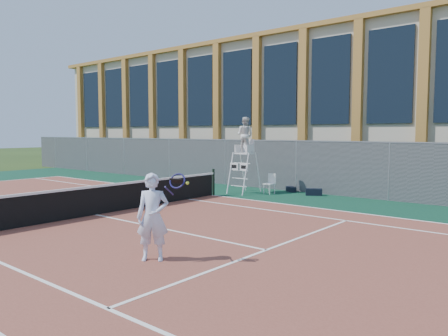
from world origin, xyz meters
The scene contains 12 objects.
ground centered at (0.00, 0.00, 0.00)m, with size 120.00×120.00×0.00m, color #233814.
apron centered at (0.00, 1.00, 0.01)m, with size 36.00×20.00×0.01m, color #0B3224.
tennis_court centered at (0.00, 0.00, 0.02)m, with size 23.77×10.97×0.02m, color brown.
tennis_net centered at (0.00, 0.00, 0.54)m, with size 0.10×11.30×1.10m.
fence centered at (0.00, 8.80, 1.10)m, with size 40.00×0.06×2.20m, color #595E60, non-canonical shape.
hedge centered at (0.00, 10.00, 1.10)m, with size 40.00×1.40×2.20m, color black.
building centered at (0.00, 17.95, 4.15)m, with size 45.00×10.60×8.22m.
umpire_chair centered at (0.52, 7.04, 2.39)m, with size 0.91×1.40×3.27m.
plastic_chair centered at (1.52, 7.52, 0.51)m, with size 0.43×0.43×0.85m.
sports_bag_near centered at (3.19, 8.20, 0.15)m, with size 0.66×0.26×0.28m, color black.
sports_bag_far centered at (1.90, 8.55, 0.12)m, with size 0.56×0.24×0.22m, color black.
tennis_player centered at (5.07, -2.07, 0.92)m, with size 1.04×0.81×1.77m.
Camera 1 is at (11.64, -7.78, 2.60)m, focal length 35.00 mm.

